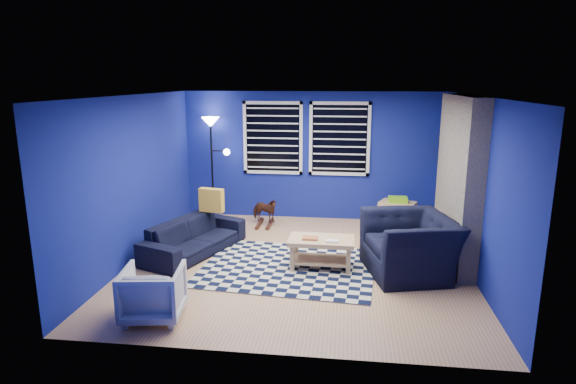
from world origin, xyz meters
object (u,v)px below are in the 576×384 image
at_px(tv, 445,155).
at_px(floor_lamp, 212,136).
at_px(armchair_big, 410,245).
at_px(cabinet, 397,215).
at_px(armchair_bent, 153,293).
at_px(rocking_horse, 264,210).
at_px(sofa, 194,237).
at_px(coffee_table, 321,247).

bearing_deg(tv, floor_lamp, 176.86).
bearing_deg(armchair_big, cabinet, 165.03).
height_order(armchair_bent, rocking_horse, armchair_bent).
height_order(rocking_horse, cabinet, cabinet).
bearing_deg(sofa, coffee_table, -79.80).
distance_m(tv, sofa, 4.63).
height_order(tv, rocking_horse, tv).
height_order(rocking_horse, floor_lamp, floor_lamp).
bearing_deg(cabinet, tv, 26.93).
bearing_deg(armchair_big, tv, 145.15).
bearing_deg(armchair_bent, floor_lamp, -92.21).
height_order(sofa, coffee_table, sofa).
bearing_deg(armchair_bent, sofa, -92.80).
relative_size(sofa, cabinet, 2.56).
relative_size(rocking_horse, coffee_table, 0.58).
bearing_deg(armchair_big, sofa, -111.31).
distance_m(tv, armchair_big, 2.52).
xyz_separation_m(armchair_bent, floor_lamp, (-0.42, 4.14, 1.34)).
xyz_separation_m(tv, rocking_horse, (-3.27, -0.16, -1.10)).
bearing_deg(cabinet, sofa, -131.11).
bearing_deg(floor_lamp, armchair_bent, -84.20).
bearing_deg(armchair_big, armchair_bent, -75.14).
xyz_separation_m(armchair_bent, cabinet, (3.14, 3.83, -0.04)).
xyz_separation_m(armchair_big, floor_lamp, (-3.53, 2.41, 1.23)).
relative_size(armchair_bent, floor_lamp, 0.34).
xyz_separation_m(cabinet, floor_lamp, (-3.56, 0.31, 1.38)).
bearing_deg(armchair_bent, tv, -143.23).
xyz_separation_m(armchair_bent, rocking_horse, (0.66, 3.74, -0.01)).
relative_size(sofa, floor_lamp, 0.94).
height_order(armchair_bent, floor_lamp, floor_lamp).
distance_m(cabinet, floor_lamp, 3.83).
relative_size(coffee_table, cabinet, 1.31).
xyz_separation_m(armchair_big, cabinet, (0.03, 2.11, -0.15)).
distance_m(armchair_big, floor_lamp, 4.45).
distance_m(tv, coffee_table, 3.17).
height_order(coffee_table, floor_lamp, floor_lamp).
distance_m(sofa, coffee_table, 2.08).
height_order(tv, floor_lamp, floor_lamp).
relative_size(tv, coffee_table, 1.04).
relative_size(tv, floor_lamp, 0.50).
bearing_deg(cabinet, armchair_big, -68.82).
relative_size(sofa, coffee_table, 1.96).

